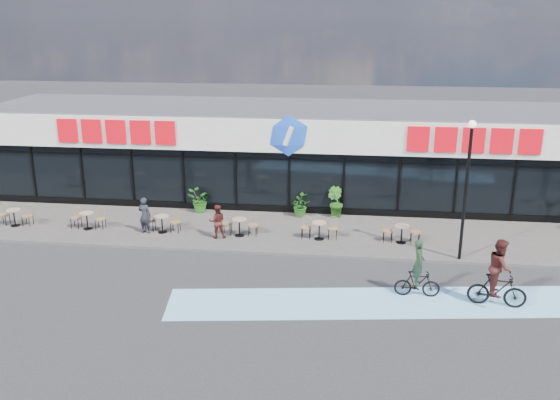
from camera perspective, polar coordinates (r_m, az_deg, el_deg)
name	(u,v)px	position (r m, az deg, el deg)	size (l,w,h in m)	color
ground	(268,277)	(21.35, -1.18, -7.41)	(120.00, 120.00, 0.00)	#28282B
sidewalk	(283,232)	(25.44, 0.25, -3.07)	(44.00, 5.00, 0.10)	#59544F
bike_lane	(383,302)	(19.85, 9.87, -9.69)	(14.00, 2.20, 0.01)	#7CBEEB
building	(295,152)	(29.97, 1.48, 4.67)	(30.60, 6.57, 4.75)	black
lamp_post	(467,179)	(22.62, 17.55, 1.93)	(0.28, 0.28, 5.29)	black
bistro_set_0	(15,215)	(28.42, -24.12, -1.34)	(1.54, 0.62, 0.90)	tan
bistro_set_1	(88,218)	(26.87, -18.01, -1.68)	(1.54, 0.62, 0.90)	tan
bistro_set_2	(163,221)	(25.67, -11.23, -2.03)	(1.54, 0.62, 0.90)	tan
bistro_set_3	(240,225)	(24.85, -3.89, -2.38)	(1.54, 0.62, 0.90)	tan
bistro_set_4	(319,228)	(24.47, 3.81, -2.70)	(1.54, 0.62, 0.90)	tan
bistro_set_5	(402,231)	(24.53, 11.62, -2.98)	(1.54, 0.62, 0.90)	tan
potted_plant_left	(199,201)	(27.85, -7.81, -0.09)	(0.99, 0.86, 1.10)	#28681D
potted_plant_mid	(335,202)	(27.08, 5.33, -0.20)	(0.76, 0.61, 1.38)	#255A19
potted_plant_right	(299,205)	(27.09, 1.86, -0.52)	(0.92, 0.80, 1.02)	#225A19
patron_left	(145,215)	(25.57, -12.88, -1.44)	(0.57, 0.37, 1.57)	black
patron_right	(217,221)	(24.53, -6.06, -2.06)	(0.70, 0.54, 1.43)	#4A1D1A
cyclist_a	(418,276)	(20.18, 13.11, -7.14)	(1.50, 0.57, 2.01)	black
cyclist_b	(498,278)	(20.17, 20.28, -7.06)	(1.88, 0.98, 2.28)	black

